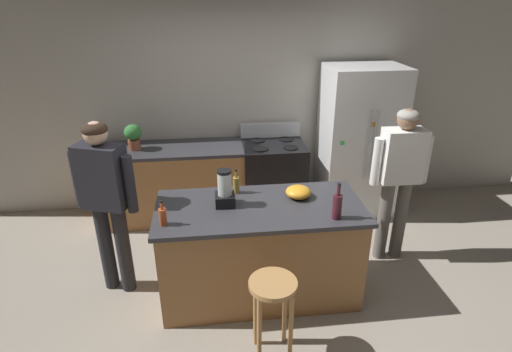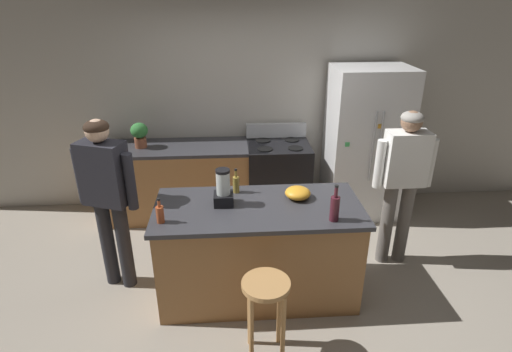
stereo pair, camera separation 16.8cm
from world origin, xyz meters
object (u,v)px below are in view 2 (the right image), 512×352
(kitchen_island, at_px, (258,250))
(potted_plant, at_px, (139,133))
(mixing_bowl, at_px, (298,193))
(refrigerator, at_px, (365,144))
(bar_stool, at_px, (266,300))
(person_by_sink_right, at_px, (403,175))
(bottle_wine, at_px, (335,208))
(blender_appliance, at_px, (223,190))
(bottle_vinegar, at_px, (236,184))
(stove_range, at_px, (278,178))
(bottle_cooking_sauce, at_px, (160,214))
(person_by_island_left, at_px, (107,191))

(kitchen_island, height_order, potted_plant, potted_plant)
(mixing_bowl, bearing_deg, refrigerator, 52.36)
(refrigerator, relative_size, bar_stool, 2.61)
(person_by_sink_right, height_order, bottle_wine, person_by_sink_right)
(kitchen_island, bearing_deg, blender_appliance, 168.92)
(mixing_bowl, bearing_deg, bottle_vinegar, 164.19)
(blender_appliance, bearing_deg, refrigerator, 39.91)
(person_by_sink_right, bearing_deg, stove_range, 134.26)
(kitchen_island, bearing_deg, person_by_sink_right, 15.86)
(person_by_sink_right, distance_m, bottle_cooking_sauce, 2.34)
(bottle_cooking_sauce, bearing_deg, potted_plant, 105.34)
(bar_stool, bearing_deg, refrigerator, 57.67)
(person_by_island_left, distance_m, blender_appliance, 1.05)
(refrigerator, bearing_deg, bottle_vinegar, -142.83)
(blender_appliance, distance_m, bottle_wine, 0.96)
(mixing_bowl, bearing_deg, bottle_wine, -60.23)
(kitchen_island, relative_size, stove_range, 1.63)
(kitchen_island, xyz_separation_m, bottle_wine, (0.59, -0.28, 0.58))
(stove_range, relative_size, bar_stool, 1.56)
(potted_plant, distance_m, blender_appliance, 1.79)
(blender_appliance, xyz_separation_m, bottle_vinegar, (0.11, 0.22, -0.05))
(stove_range, distance_m, bottle_cooking_sauce, 2.16)
(kitchen_island, height_order, blender_appliance, blender_appliance)
(bottle_vinegar, bearing_deg, stove_range, 66.29)
(bottle_vinegar, xyz_separation_m, bottle_cooking_sauce, (-0.62, -0.49, -0.01))
(bottle_vinegar, bearing_deg, potted_plant, 130.99)
(person_by_sink_right, relative_size, bottle_vinegar, 6.93)
(bottle_wine, distance_m, mixing_bowl, 0.47)
(kitchen_island, xyz_separation_m, person_by_sink_right, (1.45, 0.41, 0.53))
(blender_appliance, distance_m, mixing_bowl, 0.67)
(kitchen_island, bearing_deg, person_by_island_left, 170.46)
(refrigerator, distance_m, blender_appliance, 2.25)
(stove_range, bearing_deg, refrigerator, -1.33)
(refrigerator, relative_size, person_by_sink_right, 1.13)
(person_by_sink_right, relative_size, potted_plant, 5.45)
(refrigerator, xyz_separation_m, person_by_sink_right, (0.02, -1.09, 0.07))
(person_by_sink_right, relative_size, blender_appliance, 4.97)
(refrigerator, xyz_separation_m, person_by_island_left, (-2.76, -1.28, 0.09))
(bottle_wine, bearing_deg, mixing_bowl, 119.77)
(refrigerator, height_order, person_by_sink_right, refrigerator)
(person_by_island_left, relative_size, bottle_cooking_sauce, 7.73)
(person_by_island_left, relative_size, bar_stool, 2.35)
(mixing_bowl, bearing_deg, bottle_cooking_sauce, -163.83)
(bar_stool, xyz_separation_m, potted_plant, (-1.29, 2.30, 0.56))
(kitchen_island, bearing_deg, mixing_bowl, 18.88)
(person_by_island_left, bearing_deg, bottle_vinegar, 2.75)
(bottle_vinegar, relative_size, mixing_bowl, 1.03)
(stove_range, height_order, person_by_sink_right, person_by_sink_right)
(stove_range, bearing_deg, bottle_wine, -82.66)
(kitchen_island, bearing_deg, refrigerator, 46.49)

